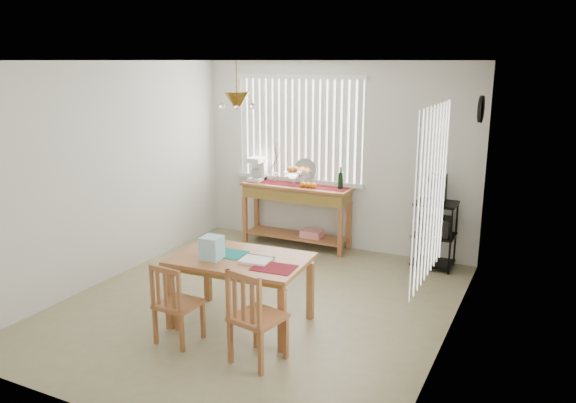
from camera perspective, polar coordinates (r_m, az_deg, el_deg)
The scene contains 10 objects.
ground at distance 6.28m, azimuth -3.08°, elevation -10.40°, with size 4.00×4.50×0.01m, color gray.
room_shell at distance 5.79m, azimuth -3.21°, elevation 5.10°, with size 4.20×4.70×2.70m.
sideboard at distance 7.95m, azimuth 0.90°, elevation 0.10°, with size 1.59×0.45×0.89m.
sideboard_items at distance 8.00m, azimuth -0.77°, elevation 2.85°, with size 1.51×0.38×0.68m.
wire_cart at distance 7.40m, azimuth 14.69°, elevation -2.65°, with size 0.51×0.41×0.87m.
cart_items at distance 7.28m, azimuth 14.95°, elevation 1.21°, with size 0.20×0.24×0.36m.
dining_table at distance 5.62m, azimuth -4.85°, elevation -6.46°, with size 1.38×0.93×0.71m.
table_items at distance 5.53m, azimuth -6.62°, elevation -5.03°, with size 1.04×0.46×0.23m.
chair_left at distance 5.43m, azimuth -11.32°, elevation -10.18°, with size 0.38×0.38×0.80m.
chair_right at distance 4.98m, azimuth -3.38°, elevation -11.68°, with size 0.48×0.48×0.88m.
Camera 1 is at (2.81, -4.97, 2.60)m, focal length 35.00 mm.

